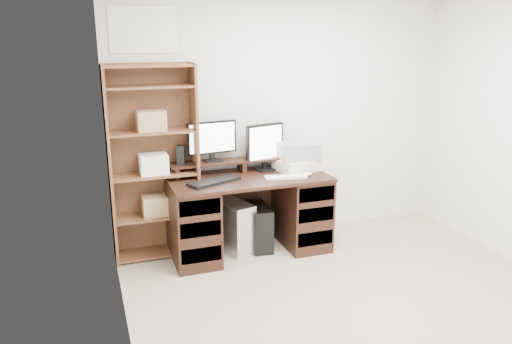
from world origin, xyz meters
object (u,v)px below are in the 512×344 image
monitor_small (265,145)px  bookshelf (153,161)px  printer (299,164)px  tower_silver (233,226)px  monitor_wide (212,139)px  tower_black (259,227)px  desk (249,213)px

monitor_small → bookshelf: bearing=162.6°
printer → tower_silver: 0.88m
printer → tower_silver: bearing=167.3°
monitor_wide → tower_black: bearing=-31.3°
printer → tower_black: size_ratio=0.96×
printer → tower_black: (-0.43, -0.03, -0.59)m
desk → monitor_wide: (-0.29, 0.23, 0.70)m
printer → bookshelf: bearing=161.9°
printer → tower_silver: printer is taller
monitor_wide → tower_silver: size_ratio=0.98×
monitor_wide → tower_silver: monitor_wide is taller
printer → tower_silver: (-0.68, 0.01, -0.56)m
monitor_small → printer: bearing=-34.4°
printer → tower_silver: size_ratio=0.87×
monitor_small → tower_silver: monitor_small is taller
printer → monitor_wide: bearing=157.1°
printer → tower_black: printer is taller
monitor_wide → printer: 0.89m
bookshelf → desk: bearing=-14.1°
desk → monitor_small: size_ratio=3.28×
monitor_wide → monitor_small: (0.52, -0.05, -0.09)m
desk → printer: printer is taller
monitor_wide → tower_silver: bearing=-51.8°
bookshelf → monitor_small: bearing=-1.9°
monitor_wide → tower_black: (0.41, -0.19, -0.87)m
desk → monitor_small: monitor_small is taller
monitor_small → desk: bearing=-157.7°
monitor_wide → monitor_small: monitor_wide is taller
printer → bookshelf: (-1.39, 0.14, 0.11)m
tower_silver → printer: bearing=-17.2°
desk → bookshelf: size_ratio=0.83×
desk → monitor_small: 0.67m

